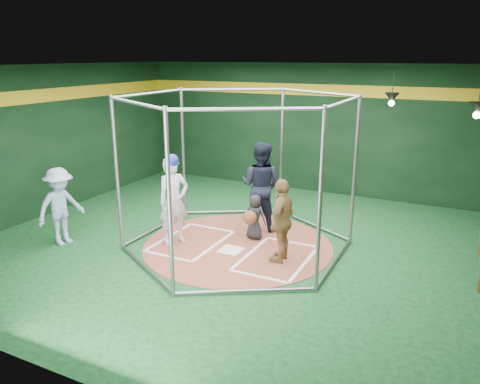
% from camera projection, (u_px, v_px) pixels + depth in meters
% --- Properties ---
extents(room_shell, '(10.10, 9.10, 3.53)m').
position_uv_depth(room_shell, '(238.00, 160.00, 8.95)').
color(room_shell, '#0D3916').
rests_on(room_shell, ground).
extents(clay_disc, '(3.80, 3.80, 0.01)m').
position_uv_depth(clay_disc, '(238.00, 245.00, 9.44)').
color(clay_disc, '#9A4B38').
rests_on(clay_disc, ground).
extents(home_plate, '(0.43, 0.43, 0.01)m').
position_uv_depth(home_plate, '(231.00, 250.00, 9.18)').
color(home_plate, white).
rests_on(home_plate, clay_disc).
extents(batter_box_left, '(1.17, 1.77, 0.01)m').
position_uv_depth(batter_box_left, '(191.00, 241.00, 9.62)').
color(batter_box_left, white).
rests_on(batter_box_left, clay_disc).
extents(batter_box_right, '(1.17, 1.77, 0.01)m').
position_uv_depth(batter_box_right, '(277.00, 258.00, 8.82)').
color(batter_box_right, white).
rests_on(batter_box_right, clay_disc).
extents(batting_cage, '(4.05, 4.67, 3.00)m').
position_uv_depth(batting_cage, '(238.00, 173.00, 9.02)').
color(batting_cage, gray).
rests_on(batting_cage, ground).
extents(pendant_lamp_near, '(0.34, 0.34, 0.90)m').
position_uv_depth(pendant_lamp_near, '(392.00, 98.00, 10.83)').
color(pendant_lamp_near, black).
rests_on(pendant_lamp_near, room_shell).
extents(pendant_lamp_far, '(0.34, 0.34, 0.90)m').
position_uv_depth(pendant_lamp_far, '(478.00, 108.00, 8.69)').
color(pendant_lamp_far, black).
rests_on(pendant_lamp_far, room_shell).
extents(batter_figure, '(0.68, 0.77, 1.84)m').
position_uv_depth(batter_figure, '(174.00, 200.00, 9.32)').
color(batter_figure, '#B9B9BF').
rests_on(batter_figure, clay_disc).
extents(visitor_leopard, '(0.38, 0.92, 1.57)m').
position_uv_depth(visitor_leopard, '(282.00, 220.00, 8.52)').
color(visitor_leopard, tan).
rests_on(visitor_leopard, clay_disc).
extents(catcher_figure, '(0.46, 0.54, 0.94)m').
position_uv_depth(catcher_figure, '(254.00, 217.00, 9.62)').
color(catcher_figure, black).
rests_on(catcher_figure, clay_disc).
extents(umpire, '(0.94, 0.74, 1.92)m').
position_uv_depth(umpire, '(261.00, 186.00, 10.14)').
color(umpire, black).
rests_on(umpire, clay_disc).
extents(bystander_blue, '(0.76, 1.11, 1.58)m').
position_uv_depth(bystander_blue, '(60.00, 206.00, 9.34)').
color(bystander_blue, '#99AECB').
rests_on(bystander_blue, ground).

